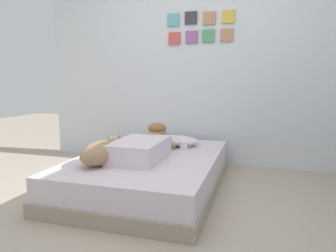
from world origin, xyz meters
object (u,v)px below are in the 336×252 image
object	(u,v)px
person_lying	(145,145)
coffee_cup	(184,145)
cell_phone	(137,164)
pillow	(175,141)
bed	(150,171)
dog	(102,152)

from	to	relation	value
person_lying	coffee_cup	world-z (taller)	person_lying
coffee_cup	cell_phone	distance (m)	0.76
pillow	coffee_cup	bearing A→B (deg)	-45.72
bed	coffee_cup	xyz separation A→B (m)	(0.25, 0.38, 0.20)
pillow	person_lying	size ratio (longest dim) A/B	0.57
person_lying	cell_phone	bearing A→B (deg)	-81.62
coffee_cup	person_lying	bearing A→B (deg)	-123.28
dog	coffee_cup	xyz separation A→B (m)	(0.54, 0.77, -0.07)
dog	pillow	bearing A→B (deg)	65.60
cell_phone	coffee_cup	bearing A→B (deg)	72.13
person_lying	dog	xyz separation A→B (m)	(-0.26, -0.35, -0.00)
coffee_cup	bed	bearing A→B (deg)	-123.17
dog	coffee_cup	world-z (taller)	dog
person_lying	coffee_cup	xyz separation A→B (m)	(0.28, 0.42, -0.07)
pillow	person_lying	distance (m)	0.58
bed	pillow	bearing A→B (deg)	77.17
bed	person_lying	bearing A→B (deg)	-124.20
pillow	coffee_cup	world-z (taller)	pillow
person_lying	bed	bearing A→B (deg)	55.80
person_lying	coffee_cup	size ratio (longest dim) A/B	7.36
coffee_cup	cell_phone	world-z (taller)	coffee_cup
dog	cell_phone	size ratio (longest dim) A/B	4.11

